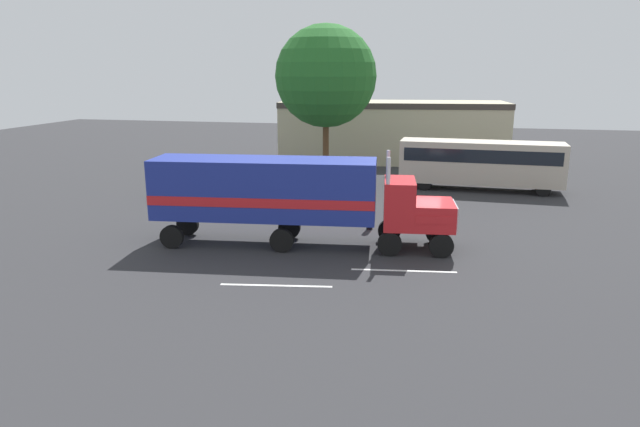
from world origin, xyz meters
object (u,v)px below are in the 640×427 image
tree_left (326,76)px  parked_car (191,185)px  semi_truck (287,194)px  parked_bus (481,161)px  person_bystander (370,213)px

tree_left → parked_car: bearing=-141.6°
semi_truck → parked_car: semi_truck is taller
semi_truck → parked_bus: (9.64, 15.25, -0.46)m
person_bystander → parked_car: (-12.61, 5.28, -0.09)m
person_bystander → tree_left: 14.20m
semi_truck → tree_left: tree_left is taller
person_bystander → parked_bus: 13.29m
semi_truck → parked_bus: size_ratio=1.29×
parked_bus → tree_left: 12.33m
parked_bus → person_bystander: bearing=-117.7°
parked_car → tree_left: bearing=38.4°
person_bystander → semi_truck: bearing=-134.6°
person_bystander → tree_left: tree_left is taller
person_bystander → tree_left: bearing=112.6°
semi_truck → parked_bus: 18.04m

